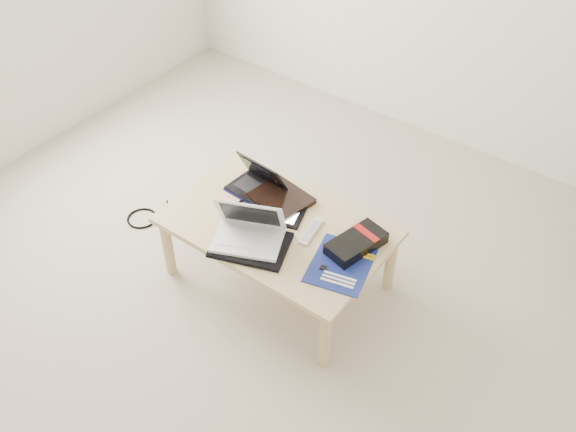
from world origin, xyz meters
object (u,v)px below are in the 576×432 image
Objects in this scene: coffee_table at (277,231)px; gpu_box at (356,243)px; netbook at (258,184)px; white_laptop at (249,231)px.

gpu_box reaches higher than coffee_table.
netbook is 0.38m from white_laptop.
white_laptop is 0.52m from gpu_box.
netbook is 0.65m from gpu_box.
netbook is at bearing 148.12° from coffee_table.
white_laptop reaches higher than coffee_table.
coffee_table is 0.30m from netbook.
netbook is (-0.24, 0.15, 0.09)m from coffee_table.
netbook is at bearing 174.75° from gpu_box.
coffee_table is at bearing 77.65° from white_laptop.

